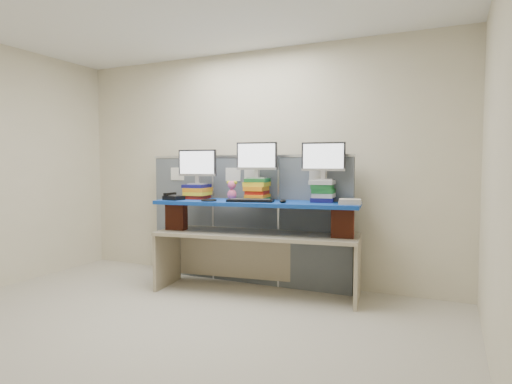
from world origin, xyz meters
The scene contains 18 objects.
room centered at (0.00, 0.00, 1.40)m, with size 5.00×4.00×2.80m.
cubicle_partition centered at (0.00, 1.78, 0.77)m, with size 2.60×0.06×1.53m.
desk centered at (0.30, 1.43, 0.54)m, with size 2.28×0.93×0.67m.
brick_pier_left centered at (-0.62, 1.25, 0.83)m, with size 0.22×0.12×0.31m, color maroon.
brick_pier_right centered at (1.24, 1.50, 0.83)m, with size 0.22×0.12×0.31m, color maroon.
blue_board centered at (0.30, 1.43, 1.00)m, with size 2.22×0.55×0.04m, color navy.
book_stack_left centered at (-0.46, 1.45, 1.11)m, with size 0.29×0.32×0.17m.
book_stack_center centered at (0.26, 1.55, 1.14)m, with size 0.29×0.32×0.24m.
book_stack_right centered at (0.99, 1.65, 1.14)m, with size 0.28×0.33×0.23m.
monitor_left centered at (-0.46, 1.45, 1.42)m, with size 0.46×0.16×0.40m.
monitor_center centered at (0.26, 1.54, 1.49)m, with size 0.46×0.16×0.40m.
monitor_right centered at (0.99, 1.64, 1.48)m, with size 0.46×0.16×0.40m.
keyboard centered at (0.28, 1.32, 1.03)m, with size 0.52×0.29×0.03m.
mouse centered at (0.65, 1.34, 1.04)m, with size 0.06×0.12×0.04m, color black.
desk_phone centered at (-0.62, 1.19, 1.05)m, with size 0.21×0.19×0.08m.
headset centered at (-0.17, 1.22, 1.03)m, with size 0.17×0.17×0.02m, color black.
plush_toy centered at (-0.02, 1.47, 1.13)m, with size 0.13×0.10×0.22m.
binder_stack centered at (1.31, 1.48, 1.05)m, with size 0.25×0.22×0.05m.
Camera 1 is at (2.23, -2.79, 1.41)m, focal length 30.00 mm.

